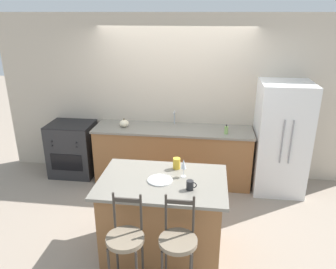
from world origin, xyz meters
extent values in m
plane|color=gray|center=(0.00, 0.00, 0.00)|extent=(18.00, 18.00, 0.00)
cube|color=beige|center=(0.00, 0.72, 1.35)|extent=(6.00, 0.07, 2.70)
cube|color=#936038|center=(0.00, 0.39, 0.45)|extent=(2.54, 0.67, 0.90)
cube|color=gray|center=(0.00, 0.39, 0.92)|extent=(2.57, 0.70, 0.03)
cube|color=black|center=(0.00, 0.39, 0.93)|extent=(0.56, 0.36, 0.01)
cylinder|color=#ADAFB5|center=(0.00, 0.61, 1.04)|extent=(0.02, 0.02, 0.22)
cylinder|color=#ADAFB5|center=(0.00, 0.55, 1.14)|extent=(0.02, 0.12, 0.02)
cube|color=#936038|center=(0.09, -1.42, 0.46)|extent=(1.30, 0.84, 0.92)
cube|color=gray|center=(0.09, -1.42, 0.94)|extent=(1.42, 0.96, 0.03)
cube|color=white|center=(1.69, 0.32, 0.87)|extent=(0.76, 0.76, 1.74)
cylinder|color=#939399|center=(1.63, -0.07, 0.96)|extent=(0.02, 0.02, 0.66)
cylinder|color=#939399|center=(1.75, -0.07, 0.96)|extent=(0.02, 0.02, 0.66)
cube|color=#28282B|center=(-1.75, 0.40, 0.46)|extent=(0.75, 0.61, 0.91)
cube|color=black|center=(-1.75, 0.08, 0.35)|extent=(0.54, 0.01, 0.29)
cube|color=black|center=(-1.75, 0.40, 0.92)|extent=(0.75, 0.61, 0.02)
cylinder|color=black|center=(-1.96, 0.08, 0.71)|extent=(0.03, 0.02, 0.03)
cylinder|color=black|center=(-1.54, 0.08, 0.71)|extent=(0.03, 0.02, 0.03)
cylinder|color=black|center=(-1.96, 0.08, 0.64)|extent=(0.03, 0.02, 0.03)
cylinder|color=black|center=(-1.54, 0.08, 0.64)|extent=(0.03, 0.02, 0.03)
cylinder|color=#332D28|center=(-0.28, -2.02, 0.35)|extent=(0.02, 0.02, 0.69)
cylinder|color=#332D28|center=(-0.02, -2.02, 0.35)|extent=(0.02, 0.02, 0.69)
cylinder|color=#7F705B|center=(-0.15, -2.15, 0.71)|extent=(0.36, 0.36, 0.04)
cylinder|color=#332D28|center=(-0.28, -2.02, 0.93)|extent=(0.02, 0.02, 0.39)
cylinder|color=#332D28|center=(-0.02, -2.02, 0.93)|extent=(0.02, 0.02, 0.39)
cube|color=#332D28|center=(-0.15, -2.02, 1.05)|extent=(0.26, 0.02, 0.04)
cylinder|color=#332D28|center=(0.21, -1.99, 0.35)|extent=(0.02, 0.02, 0.69)
cylinder|color=#332D28|center=(0.47, -1.99, 0.35)|extent=(0.02, 0.02, 0.69)
cylinder|color=#7F705B|center=(0.34, -2.12, 0.71)|extent=(0.36, 0.36, 0.04)
cylinder|color=#332D28|center=(0.21, -1.99, 0.93)|extent=(0.02, 0.02, 0.39)
cylinder|color=#332D28|center=(0.47, -1.99, 0.93)|extent=(0.02, 0.02, 0.39)
cube|color=#332D28|center=(0.34, -1.99, 1.05)|extent=(0.26, 0.02, 0.04)
cylinder|color=white|center=(0.07, -1.43, 0.96)|extent=(0.28, 0.28, 0.01)
torus|color=white|center=(0.07, -1.43, 0.97)|extent=(0.27, 0.27, 0.01)
cylinder|color=white|center=(0.31, -1.30, 0.96)|extent=(0.06, 0.06, 0.00)
cylinder|color=white|center=(0.31, -1.30, 1.01)|extent=(0.01, 0.01, 0.10)
cone|color=white|center=(0.31, -1.30, 1.11)|extent=(0.06, 0.06, 0.11)
cylinder|color=#232326|center=(0.41, -1.58, 1.01)|extent=(0.08, 0.08, 0.10)
torus|color=#232326|center=(0.44, -1.58, 1.01)|extent=(0.07, 0.01, 0.07)
cylinder|color=gold|center=(0.22, -1.11, 1.03)|extent=(0.09, 0.09, 0.13)
ellipsoid|color=beige|center=(-0.80, 0.34, 0.99)|extent=(0.15, 0.15, 0.12)
cylinder|color=brown|center=(-0.80, 0.34, 1.06)|extent=(0.02, 0.02, 0.02)
cylinder|color=#89B260|center=(0.85, 0.22, 0.99)|extent=(0.06, 0.06, 0.12)
cylinder|color=black|center=(0.85, 0.22, 1.07)|extent=(0.02, 0.02, 0.03)
camera|label=1|loc=(0.57, -4.59, 2.71)|focal=35.00mm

